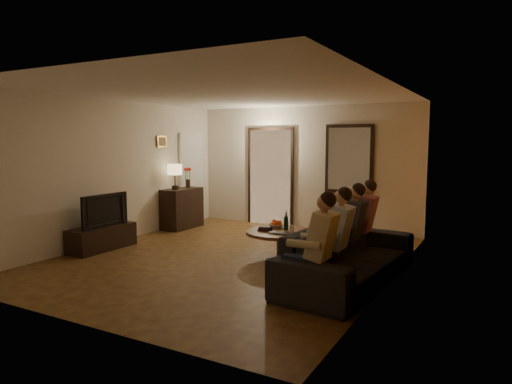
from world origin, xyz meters
The scene contains 33 objects.
floor centered at (0.00, 0.00, 0.00)m, with size 5.00×6.00×0.01m, color #482813.
ceiling centered at (0.00, 0.00, 2.60)m, with size 5.00×6.00×0.01m, color white.
back_wall centered at (0.00, 3.00, 1.30)m, with size 5.00×0.02×2.60m, color beige.
front_wall centered at (0.00, -3.00, 1.30)m, with size 5.00×0.02×2.60m, color beige.
left_wall centered at (-2.50, 0.00, 1.30)m, with size 0.02×6.00×2.60m, color beige.
right_wall centered at (2.50, 0.00, 1.30)m, with size 0.02×6.00×2.60m, color beige.
orange_accent centered at (2.49, 0.00, 1.30)m, with size 0.01×6.00×2.60m, color #C17D21.
kitchen_doorway centered at (-0.80, 2.98, 1.05)m, with size 1.00×0.06×2.10m, color #FFE0A5.
door_trim centered at (-0.80, 2.97, 1.05)m, with size 1.12×0.04×2.22m, color black.
fridge_glimpse centered at (-0.55, 2.98, 0.90)m, with size 0.45×0.03×1.70m, color silver.
mirror_frame centered at (1.00, 2.96, 1.50)m, with size 1.00×0.05×1.40m, color black.
mirror_glass centered at (1.00, 2.93, 1.50)m, with size 0.86×0.02×1.26m, color white.
white_door centered at (-2.46, 2.30, 1.02)m, with size 0.06×0.85×2.04m, color white.
framed_art centered at (-2.47, 1.30, 1.85)m, with size 0.03×0.28×0.24m, color #B28C33.
art_canvas centered at (-2.46, 1.30, 1.85)m, with size 0.01×0.22×0.18m, color brown.
dresser centered at (-2.25, 1.65, 0.43)m, with size 0.45×0.96×0.85m, color black.
table_lamp centered at (-2.25, 1.43, 1.12)m, with size 0.30×0.30×0.54m, color beige, non-canonical shape.
flower_vase centered at (-2.25, 1.87, 1.07)m, with size 0.14×0.14×0.44m, color red, non-canonical shape.
tv_stand centered at (-2.25, -0.58, 0.20)m, with size 0.45×1.22×0.41m, color black.
tv centered at (-2.25, -0.58, 0.69)m, with size 0.13×0.97×0.56m, color black.
sofa centered at (2.05, -0.36, 0.37)m, with size 0.99×2.54×0.74m, color black.
person_a centered at (1.95, -1.26, 0.60)m, with size 0.60×0.40×1.20m, color tan, non-canonical shape.
person_b centered at (1.95, -0.66, 0.60)m, with size 0.60×0.40×1.20m, color tan, non-canonical shape.
person_c centered at (1.95, -0.06, 0.60)m, with size 0.60×0.40×1.20m, color tan, non-canonical shape.
person_d centered at (1.95, 0.54, 0.60)m, with size 0.60×0.40×1.20m, color tan, non-canonical shape.
dog centered at (1.38, -0.75, 0.28)m, with size 0.56×0.24×0.56m, color #9B6D47, non-canonical shape.
coffee_table centered at (0.72, 0.34, 0.23)m, with size 1.09×1.09×0.45m, color #59341A.
bowl centered at (0.54, 0.56, 0.48)m, with size 0.26×0.26×0.06m, color white.
oranges centered at (0.54, 0.56, 0.55)m, with size 0.20×0.20×0.08m, color #FF5715, non-canonical shape.
wine_bottle centered at (0.77, 0.44, 0.60)m, with size 0.07×0.07×0.31m, color black, non-canonical shape.
wine_glass centered at (0.90, 0.39, 0.50)m, with size 0.06×0.06×0.10m, color silver.
book_stack centered at (0.50, 0.24, 0.48)m, with size 0.20×0.15×0.07m, color black, non-canonical shape.
laptop centered at (0.82, 0.06, 0.46)m, with size 0.33×0.21×0.03m, color black.
Camera 1 is at (3.79, -6.07, 1.87)m, focal length 32.00 mm.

